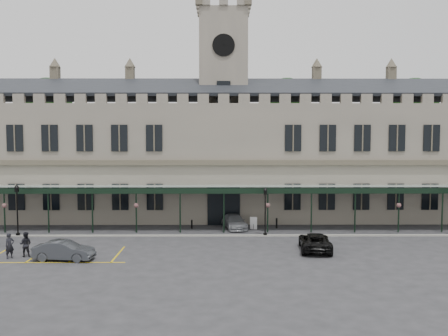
{
  "coord_description": "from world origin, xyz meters",
  "views": [
    {
      "loc": [
        -0.26,
        -37.9,
        9.07
      ],
      "look_at": [
        0.0,
        6.0,
        6.0
      ],
      "focal_mm": 40.0,
      "sensor_mm": 36.0,
      "label": 1
    }
  ],
  "objects_px": {
    "clock_tower": "(223,95)",
    "car_van": "(315,242)",
    "car_left_b": "(64,251)",
    "lamp_post_mid": "(265,207)",
    "person_b": "(26,244)",
    "station_building": "(223,157)",
    "person_a": "(10,246)",
    "sign_board": "(254,223)",
    "car_taxi": "(234,222)",
    "lamp_post_left": "(17,205)"
  },
  "relations": [
    {
      "from": "sign_board",
      "to": "lamp_post_mid",
      "type": "bearing_deg",
      "value": -60.33
    },
    {
      "from": "car_taxi",
      "to": "person_b",
      "type": "bearing_deg",
      "value": -157.11
    },
    {
      "from": "clock_tower",
      "to": "person_a",
      "type": "height_order",
      "value": "clock_tower"
    },
    {
      "from": "person_b",
      "to": "sign_board",
      "type": "bearing_deg",
      "value": -152.01
    },
    {
      "from": "clock_tower",
      "to": "person_a",
      "type": "distance_m",
      "value": 26.89
    },
    {
      "from": "car_left_b",
      "to": "person_b",
      "type": "bearing_deg",
      "value": 76.59
    },
    {
      "from": "car_taxi",
      "to": "person_b",
      "type": "distance_m",
      "value": 19.01
    },
    {
      "from": "lamp_post_mid",
      "to": "person_b",
      "type": "relative_size",
      "value": 2.37
    },
    {
      "from": "station_building",
      "to": "clock_tower",
      "type": "height_order",
      "value": "clock_tower"
    },
    {
      "from": "car_left_b",
      "to": "person_a",
      "type": "bearing_deg",
      "value": 87.91
    },
    {
      "from": "lamp_post_mid",
      "to": "sign_board",
      "type": "distance_m",
      "value": 3.89
    },
    {
      "from": "person_a",
      "to": "lamp_post_mid",
      "type": "bearing_deg",
      "value": -28.11
    },
    {
      "from": "station_building",
      "to": "person_a",
      "type": "xyz_separation_m",
      "value": [
        -15.58,
        -18.13,
        -5.54
      ]
    },
    {
      "from": "lamp_post_left",
      "to": "car_left_b",
      "type": "distance_m",
      "value": 10.79
    },
    {
      "from": "station_building",
      "to": "car_van",
      "type": "bearing_deg",
      "value": -66.15
    },
    {
      "from": "station_building",
      "to": "clock_tower",
      "type": "distance_m",
      "value": 6.64
    },
    {
      "from": "car_left_b",
      "to": "car_taxi",
      "type": "bearing_deg",
      "value": -41.06
    },
    {
      "from": "sign_board",
      "to": "car_van",
      "type": "bearing_deg",
      "value": -48.73
    },
    {
      "from": "car_left_b",
      "to": "person_b",
      "type": "relative_size",
      "value": 2.33
    },
    {
      "from": "lamp_post_mid",
      "to": "person_a",
      "type": "height_order",
      "value": "lamp_post_mid"
    },
    {
      "from": "car_van",
      "to": "car_taxi",
      "type": "bearing_deg",
      "value": -51.09
    },
    {
      "from": "clock_tower",
      "to": "car_van",
      "type": "height_order",
      "value": "clock_tower"
    },
    {
      "from": "clock_tower",
      "to": "sign_board",
      "type": "height_order",
      "value": "clock_tower"
    },
    {
      "from": "station_building",
      "to": "lamp_post_mid",
      "type": "distance_m",
      "value": 11.67
    },
    {
      "from": "station_building",
      "to": "lamp_post_mid",
      "type": "relative_size",
      "value": 13.76
    },
    {
      "from": "car_left_b",
      "to": "person_a",
      "type": "distance_m",
      "value": 4.12
    },
    {
      "from": "lamp_post_left",
      "to": "sign_board",
      "type": "distance_m",
      "value": 21.3
    },
    {
      "from": "clock_tower",
      "to": "person_b",
      "type": "xyz_separation_m",
      "value": [
        -14.64,
        -17.68,
        -12.19
      ]
    },
    {
      "from": "clock_tower",
      "to": "lamp_post_left",
      "type": "height_order",
      "value": "clock_tower"
    },
    {
      "from": "car_left_b",
      "to": "car_van",
      "type": "relative_size",
      "value": 0.86
    },
    {
      "from": "sign_board",
      "to": "person_b",
      "type": "relative_size",
      "value": 0.63
    },
    {
      "from": "lamp_post_mid",
      "to": "sign_board",
      "type": "relative_size",
      "value": 3.77
    },
    {
      "from": "clock_tower",
      "to": "car_left_b",
      "type": "distance_m",
      "value": 25.25
    },
    {
      "from": "lamp_post_left",
      "to": "car_taxi",
      "type": "relative_size",
      "value": 1.03
    },
    {
      "from": "lamp_post_left",
      "to": "lamp_post_mid",
      "type": "bearing_deg",
      "value": 0.02
    },
    {
      "from": "car_taxi",
      "to": "car_van",
      "type": "relative_size",
      "value": 0.91
    },
    {
      "from": "station_building",
      "to": "person_b",
      "type": "xyz_separation_m",
      "value": [
        -14.64,
        -17.59,
        -5.55
      ]
    },
    {
      "from": "lamp_post_mid",
      "to": "car_left_b",
      "type": "distance_m",
      "value": 17.34
    },
    {
      "from": "clock_tower",
      "to": "car_van",
      "type": "relative_size",
      "value": 4.99
    },
    {
      "from": "sign_board",
      "to": "person_a",
      "type": "height_order",
      "value": "person_a"
    },
    {
      "from": "person_a",
      "to": "sign_board",
      "type": "bearing_deg",
      "value": -19.26
    },
    {
      "from": "clock_tower",
      "to": "lamp_post_mid",
      "type": "distance_m",
      "value": 15.29
    },
    {
      "from": "car_van",
      "to": "person_b",
      "type": "distance_m",
      "value": 21.71
    },
    {
      "from": "station_building",
      "to": "sign_board",
      "type": "bearing_deg",
      "value": -68.59
    },
    {
      "from": "station_building",
      "to": "clock_tower",
      "type": "bearing_deg",
      "value": 90.0
    },
    {
      "from": "station_building",
      "to": "car_left_b",
      "type": "distance_m",
      "value": 22.67
    },
    {
      "from": "clock_tower",
      "to": "car_taxi",
      "type": "distance_m",
      "value": 14.26
    },
    {
      "from": "station_building",
      "to": "car_van",
      "type": "distance_m",
      "value": 18.25
    },
    {
      "from": "clock_tower",
      "to": "person_b",
      "type": "height_order",
      "value": "clock_tower"
    },
    {
      "from": "lamp_post_left",
      "to": "car_van",
      "type": "xyz_separation_m",
      "value": [
        25.13,
        -5.43,
        -2.06
      ]
    }
  ]
}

